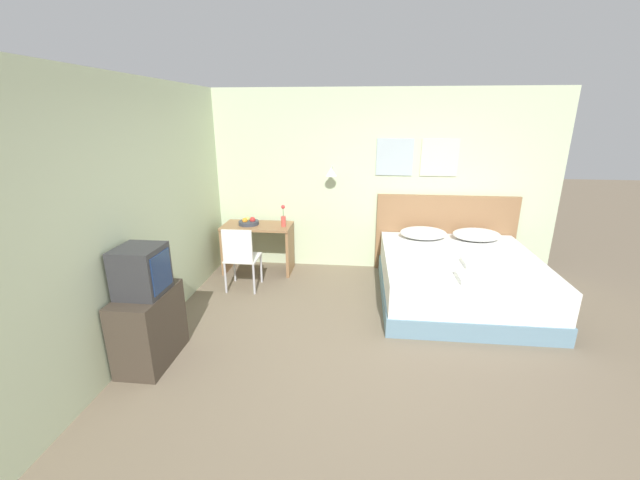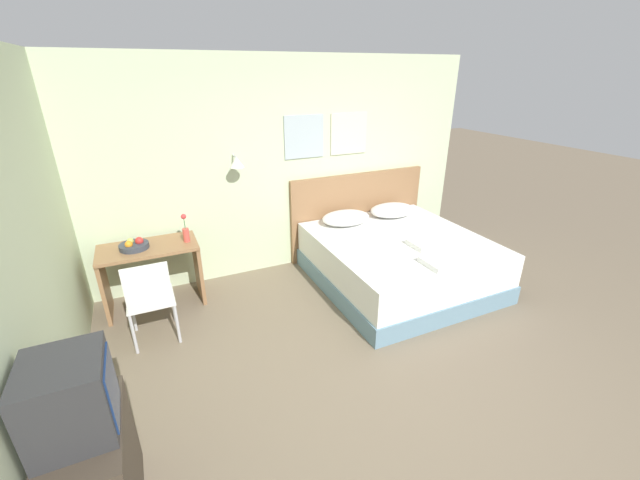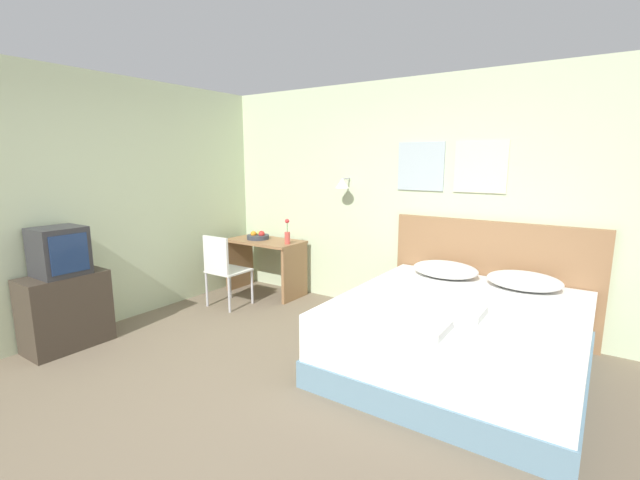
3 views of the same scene
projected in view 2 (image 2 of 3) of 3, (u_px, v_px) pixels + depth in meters
ground_plane at (386, 390)px, 3.28m from camera, size 24.00×24.00×0.00m
wall_back at (278, 168)px, 4.89m from camera, size 5.40×0.31×2.65m
bed at (399, 261)px, 4.84m from camera, size 1.91×2.01×0.60m
headboard at (358, 213)px, 5.59m from camera, size 2.03×0.06×1.16m
pillow_left at (346, 218)px, 5.14m from camera, size 0.65×0.47×0.15m
pillow_right at (392, 210)px, 5.43m from camera, size 0.65×0.47×0.15m
folded_towel_near_foot at (424, 244)px, 4.49m from camera, size 0.31×0.30×0.06m
folded_towel_mid_bed at (440, 262)px, 4.06m from camera, size 0.34×0.33×0.06m
desk at (151, 266)px, 4.29m from camera, size 1.01×0.54×0.73m
desk_chair at (150, 297)px, 3.66m from camera, size 0.43×0.43×0.89m
fruit_bowl at (134, 245)px, 4.13m from camera, size 0.30×0.30×0.12m
flower_vase at (186, 231)px, 4.27m from camera, size 0.07×0.07×0.32m
tv_stand at (95, 476)px, 2.22m from camera, size 0.41×0.72×0.71m
television at (70, 399)px, 1.98m from camera, size 0.40×0.41×0.45m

